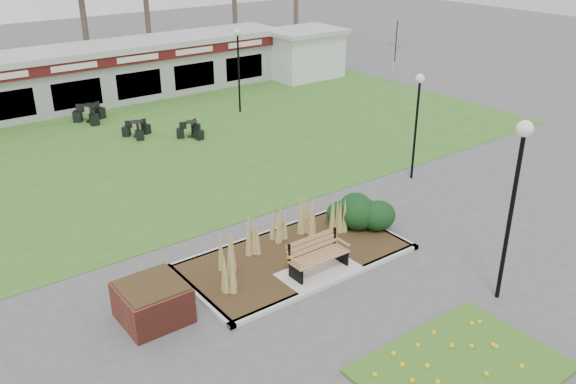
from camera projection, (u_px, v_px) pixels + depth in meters
ground at (322, 277)px, 16.24m from camera, size 100.00×100.00×0.00m
lawn at (135, 151)px, 25.00m from camera, size 34.00×16.00×0.02m
flower_bed at (462, 368)px, 12.85m from camera, size 4.20×3.00×0.16m
planting_bed at (327, 232)px, 17.77m from camera, size 6.75×3.40×1.27m
park_bench at (317, 254)px, 16.18m from camera, size 1.70×0.66×0.93m
brick_planter at (153, 302)px, 14.37m from camera, size 1.50×1.50×0.95m
food_pavilion at (66, 79)px, 30.21m from camera, size 24.60×3.40×2.90m
service_hut at (304, 53)px, 36.16m from camera, size 4.40×3.40×2.83m
lamp_post_near_right at (518, 173)px, 14.01m from camera, size 0.39×0.39×4.65m
lamp_post_mid_right at (418, 104)px, 21.30m from camera, size 0.32×0.32×3.87m
lamp_post_far_right at (238, 52)px, 28.87m from camera, size 0.34×0.34×4.04m
bistro_set_b at (192, 132)px, 26.52m from camera, size 1.28×1.21×0.69m
bistro_set_c at (137, 131)px, 26.57m from camera, size 1.26×1.23×0.68m
bistro_set_d at (91, 116)px, 28.50m from camera, size 1.55×1.42×0.83m
patio_umbrella at (395, 59)px, 33.80m from camera, size 2.41×2.44×2.57m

